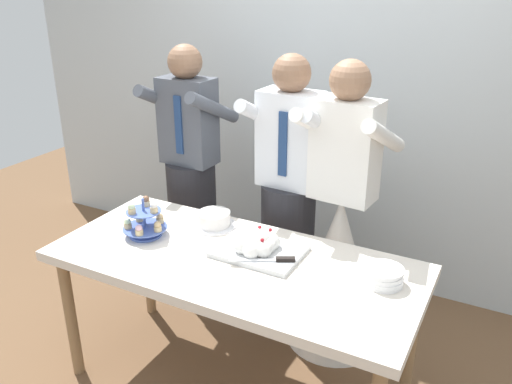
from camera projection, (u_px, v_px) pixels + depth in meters
The scene contains 10 objects.
ground_plane at pixel (236, 384), 2.84m from camera, with size 8.00×8.00×0.00m, color brown.
rear_wall at pixel (341, 71), 3.44m from camera, with size 5.20×0.10×2.90m, color silver.
dessert_table at pixel (234, 272), 2.57m from camera, with size 1.80×0.80×0.78m.
cupcake_stand at pixel (145, 222), 2.74m from camera, with size 0.23×0.23×0.21m.
main_cake_tray at pixel (258, 246), 2.57m from camera, with size 0.42×0.33×0.12m.
plate_stack at pixel (384, 276), 2.33m from camera, with size 0.18×0.18×0.08m.
round_cake at pixel (214, 220), 2.85m from camera, with size 0.24×0.24×0.08m.
person_groom at pixel (288, 212), 3.11m from camera, with size 0.48×0.51×1.66m.
person_bride at pixel (338, 252), 2.99m from camera, with size 0.56×0.56×1.66m.
person_guest at pixel (191, 187), 3.46m from camera, with size 0.47×0.50×1.66m.
Camera 1 is at (1.14, -1.91, 2.05)m, focal length 37.08 mm.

